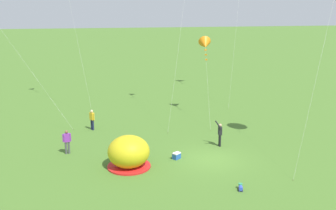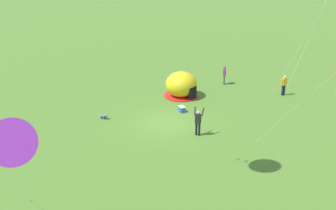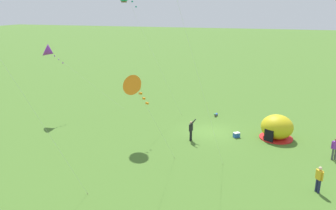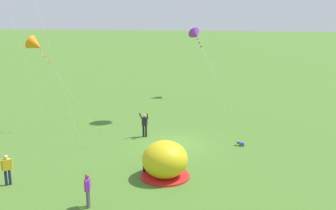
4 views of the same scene
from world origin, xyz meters
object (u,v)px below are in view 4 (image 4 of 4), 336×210
object	(u,v)px
cooler_box	(161,152)
person_near_tent	(88,189)
person_arms_raised	(145,124)
kite_purple	(196,35)
toddler_crawling	(240,143)
kite_orange	(36,45)
person_strolling	(7,168)
popup_tent	(165,160)

from	to	relation	value
cooler_box	person_near_tent	world-z (taller)	person_near_tent
person_arms_raised	kite_purple	world-z (taller)	kite_purple
toddler_crawling	kite_orange	world-z (taller)	kite_orange
person_arms_raised	person_strolling	bearing A→B (deg)	148.83
person_near_tent	toddler_crawling	bearing A→B (deg)	-36.92
kite_purple	toddler_crawling	bearing A→B (deg)	-164.15
person_strolling	kite_orange	world-z (taller)	kite_orange
popup_tent	kite_orange	world-z (taller)	kite_orange
popup_tent	person_near_tent	distance (m)	5.09
cooler_box	person_strolling	distance (m)	9.39
toddler_crawling	kite_purple	size ratio (longest dim) A/B	0.07
person_strolling	kite_purple	xyz separation A→B (m)	(24.38, -8.07, 5.66)
person_arms_raised	kite_orange	xyz separation A→B (m)	(1.19, 8.76, 5.61)
person_near_tent	kite_orange	world-z (taller)	kite_orange
popup_tent	person_arms_raised	bearing A→B (deg)	20.83
person_strolling	kite_orange	xyz separation A→B (m)	(10.46, 3.15, 5.64)
popup_tent	toddler_crawling	distance (m)	7.43
popup_tent	person_strolling	bearing A→B (deg)	105.91
person_arms_raised	kite_orange	bearing A→B (deg)	82.25
person_near_tent	person_strolling	world-z (taller)	same
kite_purple	kite_orange	bearing A→B (deg)	141.11
person_near_tent	kite_purple	distance (m)	26.84
person_near_tent	kite_orange	distance (m)	15.77
kite_orange	person_near_tent	bearing A→B (deg)	-145.68
person_near_tent	person_arms_raised	size ratio (longest dim) A/B	0.91
popup_tent	toddler_crawling	xyz separation A→B (m)	(5.93, -4.41, -0.82)
person_arms_raised	cooler_box	bearing A→B (deg)	-152.83
cooler_box	kite_orange	bearing A→B (deg)	65.57
popup_tent	person_near_tent	bearing A→B (deg)	142.66
cooler_box	kite_purple	size ratio (longest dim) A/B	0.09
kite_orange	toddler_crawling	bearing A→B (deg)	-97.87
person_arms_raised	kite_purple	size ratio (longest dim) A/B	0.26
toddler_crawling	kite_orange	size ratio (longest dim) A/B	0.08
cooler_box	kite_purple	bearing A→B (deg)	-1.84
popup_tent	toddler_crawling	bearing A→B (deg)	-36.63
kite_purple	kite_orange	size ratio (longest dim) A/B	1.01
person_near_tent	kite_purple	bearing A→B (deg)	-6.40
cooler_box	person_arms_raised	size ratio (longest dim) A/B	0.34
popup_tent	person_near_tent	world-z (taller)	popup_tent
person_near_tent	kite_purple	size ratio (longest dim) A/B	0.23
popup_tent	cooler_box	xyz separation A→B (m)	(3.29, 0.77, -0.78)
person_strolling	kite_purple	bearing A→B (deg)	-18.33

